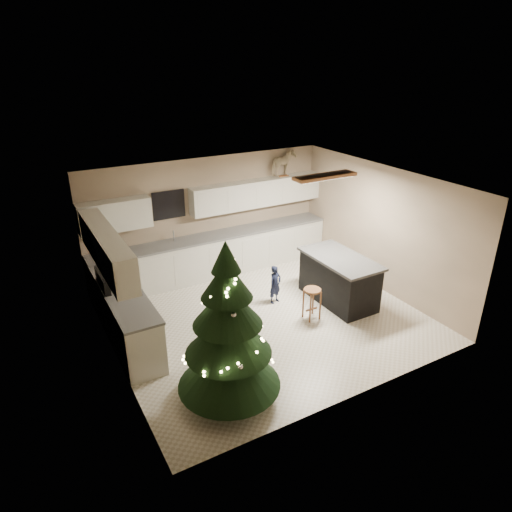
% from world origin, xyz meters
% --- Properties ---
extents(ground_plane, '(5.50, 5.50, 0.00)m').
position_xyz_m(ground_plane, '(0.00, 0.00, 0.00)').
color(ground_plane, silver).
extents(room_shell, '(5.52, 5.02, 2.61)m').
position_xyz_m(room_shell, '(0.02, 0.00, 1.75)').
color(room_shell, tan).
rests_on(room_shell, ground_plane).
extents(cabinetry, '(5.50, 3.20, 2.00)m').
position_xyz_m(cabinetry, '(-0.91, 1.65, 0.76)').
color(cabinetry, silver).
rests_on(cabinetry, ground_plane).
extents(island, '(0.90, 1.70, 0.95)m').
position_xyz_m(island, '(1.62, -0.13, 0.48)').
color(island, black).
rests_on(island, ground_plane).
extents(bar_stool, '(0.32, 0.32, 0.61)m').
position_xyz_m(bar_stool, '(0.76, -0.43, 0.46)').
color(bar_stool, brown).
rests_on(bar_stool, ground_plane).
extents(christmas_tree, '(1.54, 1.48, 2.45)m').
position_xyz_m(christmas_tree, '(-1.54, -1.60, 1.01)').
color(christmas_tree, '#3F2816').
rests_on(christmas_tree, ground_plane).
extents(toddler, '(0.33, 0.26, 0.79)m').
position_xyz_m(toddler, '(0.48, 0.43, 0.40)').
color(toddler, '#171E34').
rests_on(toddler, ground_plane).
extents(rocking_horse, '(0.72, 0.51, 0.58)m').
position_xyz_m(rocking_horse, '(1.83, 2.33, 2.30)').
color(rocking_horse, brown).
rests_on(rocking_horse, cabinetry).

